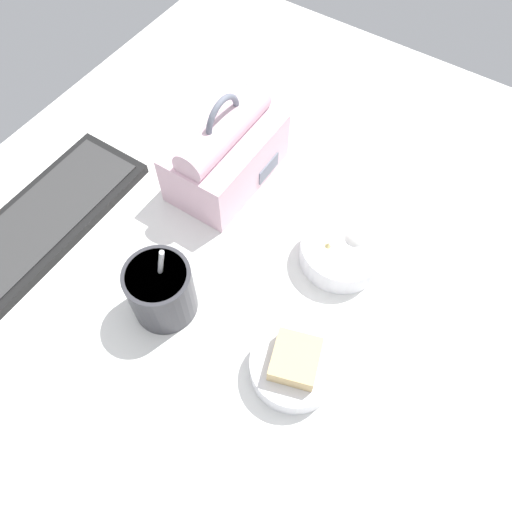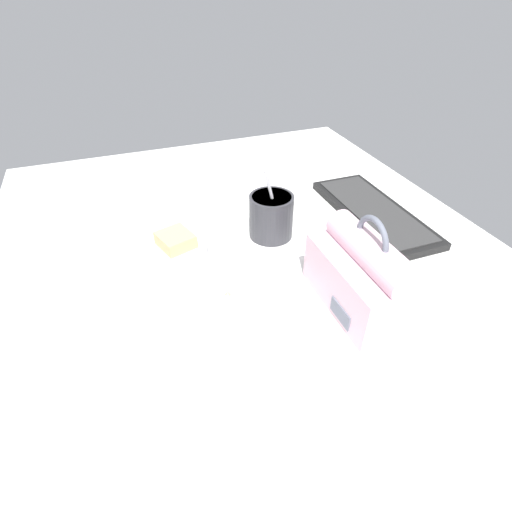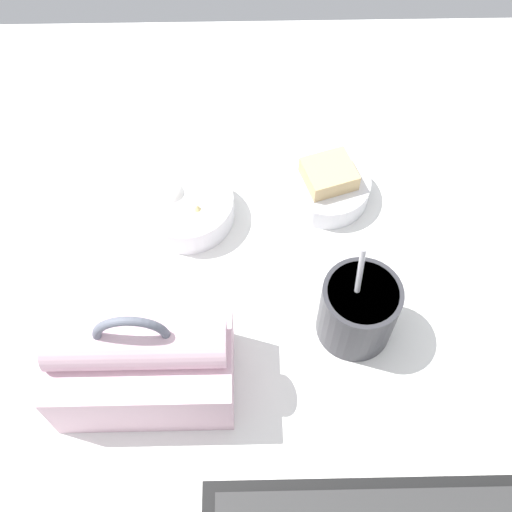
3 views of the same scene
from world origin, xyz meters
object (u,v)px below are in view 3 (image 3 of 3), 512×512
Objects in this scene: lunch_bag at (143,363)px; bento_bowl_sandwich at (327,185)px; bento_bowl_snacks at (187,207)px; soup_cup at (358,310)px.

bento_bowl_sandwich is at bearing -130.32° from lunch_bag.
lunch_bag reaches higher than bento_bowl_sandwich.
lunch_bag is at bearing 81.04° from bento_bowl_snacks.
soup_cup is at bearing -165.19° from lunch_bag.
soup_cup is at bearing 140.67° from bento_bowl_snacks.
bento_bowl_sandwich is 0.94× the size of bento_bowl_snacks.
bento_bowl_snacks is (-4.02, -25.52, -3.98)cm from lunch_bag.
lunch_bag is 26.14cm from bento_bowl_snacks.
bento_bowl_sandwich reaches higher than bento_bowl_snacks.
lunch_bag is 1.27× the size of soup_cup.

